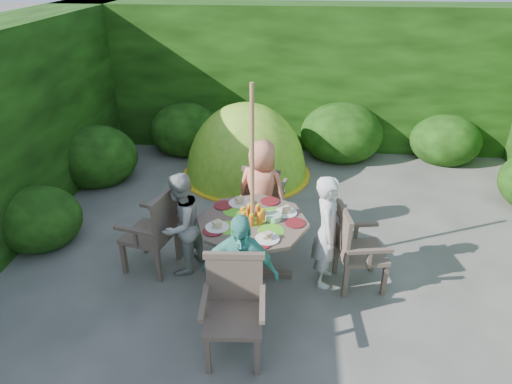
# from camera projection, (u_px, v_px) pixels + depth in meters

# --- Properties ---
(ground) EXTENTS (60.00, 60.00, 0.00)m
(ground) POSITION_uv_depth(u_px,v_px,m) (307.00, 265.00, 5.36)
(ground) COLOR #4C4943
(ground) RESTS_ON ground
(hedge_enclosure) EXTENTS (9.00, 9.00, 2.50)m
(hedge_enclosure) POSITION_uv_depth(u_px,v_px,m) (311.00, 126.00, 5.96)
(hedge_enclosure) COLOR black
(hedge_enclosure) RESTS_ON ground
(patio_table) EXTENTS (1.28, 1.28, 0.86)m
(patio_table) POSITION_uv_depth(u_px,v_px,m) (253.00, 229.00, 4.94)
(patio_table) COLOR #48392F
(patio_table) RESTS_ON ground
(parasol_pole) EXTENTS (0.05, 0.05, 2.20)m
(parasol_pole) POSITION_uv_depth(u_px,v_px,m) (252.00, 189.00, 4.70)
(parasol_pole) COLOR #98633D
(parasol_pole) RESTS_ON ground
(garden_chair_right) EXTENTS (0.57, 0.62, 0.91)m
(garden_chair_right) POSITION_uv_depth(u_px,v_px,m) (355.00, 247.00, 4.84)
(garden_chair_right) COLOR #48392F
(garden_chair_right) RESTS_ON ground
(garden_chair_left) EXTENTS (0.63, 0.68, 0.96)m
(garden_chair_left) POSITION_uv_depth(u_px,v_px,m) (155.00, 230.00, 5.09)
(garden_chair_left) COLOR #48392F
(garden_chair_left) RESTS_ON ground
(garden_chair_back) EXTENTS (0.58, 0.53, 0.85)m
(garden_chair_back) POSITION_uv_depth(u_px,v_px,m) (264.00, 194.00, 5.98)
(garden_chair_back) COLOR #48392F
(garden_chair_back) RESTS_ON ground
(garden_chair_front) EXTENTS (0.58, 0.53, 0.92)m
(garden_chair_front) POSITION_uv_depth(u_px,v_px,m) (234.00, 306.00, 4.02)
(garden_chair_front) COLOR #48392F
(garden_chair_front) RESTS_ON ground
(child_right) EXTENTS (0.34, 0.49, 1.29)m
(child_right) POSITION_uv_depth(u_px,v_px,m) (327.00, 232.00, 4.82)
(child_right) COLOR silver
(child_right) RESTS_ON ground
(child_left) EXTENTS (0.63, 0.71, 1.20)m
(child_left) POSITION_uv_depth(u_px,v_px,m) (181.00, 224.00, 5.03)
(child_left) COLOR #A8A9A3
(child_left) RESTS_ON ground
(child_back) EXTENTS (0.74, 0.59, 1.31)m
(child_back) POSITION_uv_depth(u_px,v_px,m) (262.00, 191.00, 5.61)
(child_back) COLOR #EC8261
(child_back) RESTS_ON ground
(child_front) EXTENTS (0.76, 0.38, 1.25)m
(child_front) POSITION_uv_depth(u_px,v_px,m) (240.00, 273.00, 4.22)
(child_front) COLOR #4CB19E
(child_front) RESTS_ON ground
(dome_tent) EXTENTS (2.33, 2.33, 2.39)m
(dome_tent) POSITION_uv_depth(u_px,v_px,m) (247.00, 174.00, 7.55)
(dome_tent) COLOR #63B122
(dome_tent) RESTS_ON ground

